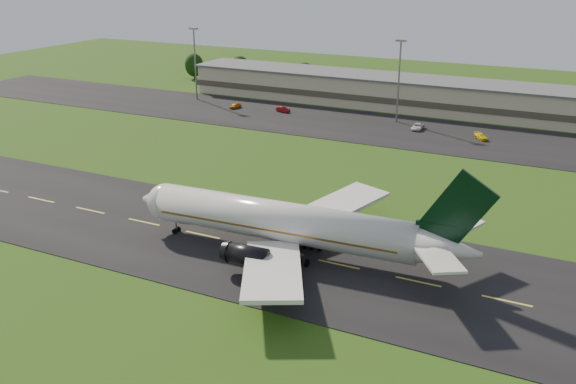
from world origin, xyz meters
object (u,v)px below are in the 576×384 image
at_px(service_vehicle_a, 235,106).
at_px(service_vehicle_b, 283,109).
at_px(airliner, 288,223).
at_px(light_mast_west, 195,55).
at_px(light_mast_centre, 399,71).
at_px(service_vehicle_c, 418,127).
at_px(terminal, 420,95).
at_px(service_vehicle_d, 481,136).

relative_size(service_vehicle_a, service_vehicle_b, 0.99).
bearing_deg(service_vehicle_a, service_vehicle_b, 9.55).
bearing_deg(airliner, light_mast_west, 127.69).
bearing_deg(light_mast_centre, airliner, -83.39).
bearing_deg(airliner, light_mast_centre, 93.39).
bearing_deg(light_mast_centre, service_vehicle_c, -37.42).
relative_size(light_mast_west, light_mast_centre, 1.00).
bearing_deg(airliner, service_vehicle_b, 114.08).
relative_size(terminal, service_vehicle_d, 32.39).
height_order(service_vehicle_b, service_vehicle_c, service_vehicle_c).
xyz_separation_m(terminal, service_vehicle_c, (5.50, -21.46, -3.20)).
distance_m(terminal, service_vehicle_a, 50.24).
distance_m(service_vehicle_b, service_vehicle_d, 52.61).
bearing_deg(terminal, service_vehicle_c, -75.63).
distance_m(airliner, terminal, 96.46).
bearing_deg(service_vehicle_a, light_mast_west, 165.45).
xyz_separation_m(light_mast_centre, service_vehicle_a, (-44.03, -5.02, -11.94)).
bearing_deg(service_vehicle_c, service_vehicle_a, 179.33).
bearing_deg(service_vehicle_d, light_mast_centre, 123.55).
bearing_deg(service_vehicle_c, service_vehicle_d, -7.83).
bearing_deg(light_mast_west, service_vehicle_a, -17.45).
xyz_separation_m(airliner, service_vehicle_b, (-39.49, 76.54, -3.88)).
xyz_separation_m(terminal, light_mast_west, (-61.40, -16.18, 8.75)).
distance_m(terminal, light_mast_west, 64.10).
distance_m(airliner, service_vehicle_c, 74.81).
xyz_separation_m(service_vehicle_a, service_vehicle_d, (66.26, -2.27, -0.05)).
bearing_deg(service_vehicle_b, service_vehicle_a, 111.71).
bearing_deg(light_mast_west, service_vehicle_b, -6.53).
distance_m(light_mast_west, service_vehicle_d, 83.42).
height_order(airliner, service_vehicle_c, airliner).
bearing_deg(service_vehicle_d, service_vehicle_b, 137.47).
relative_size(service_vehicle_a, service_vehicle_d, 0.91).
xyz_separation_m(service_vehicle_a, service_vehicle_c, (50.93, -0.26, -0.00)).
relative_size(airliner, terminal, 0.35).
distance_m(light_mast_centre, service_vehicle_b, 32.69).
height_order(airliner, terminal, airliner).
bearing_deg(service_vehicle_d, airliner, -138.42).
height_order(service_vehicle_a, service_vehicle_b, service_vehicle_a).
bearing_deg(light_mast_centre, service_vehicle_a, -173.50).
bearing_deg(service_vehicle_a, light_mast_centre, 9.39).
distance_m(terminal, service_vehicle_b, 37.35).
height_order(airliner, service_vehicle_b, airliner).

